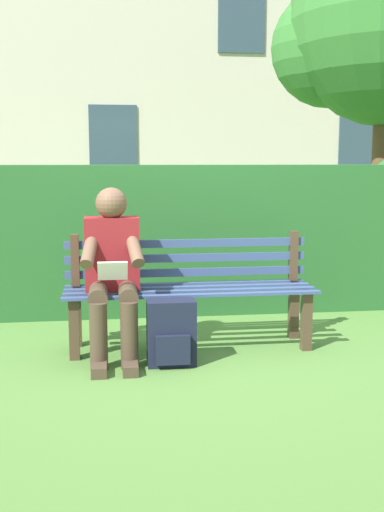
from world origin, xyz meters
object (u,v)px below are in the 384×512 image
(park_bench, at_px, (189,288))
(backpack, at_px, (171,334))
(person_seated, at_px, (113,268))
(tree, at_px, (381,29))

(park_bench, height_order, backpack, park_bench)
(park_bench, height_order, person_seated, person_seated)
(tree, bearing_deg, person_seated, 45.19)
(park_bench, bearing_deg, tree, -131.14)
(park_bench, distance_m, person_seated, 0.61)
(person_seated, bearing_deg, backpack, 145.28)
(park_bench, xyz_separation_m, tree, (-2.81, -3.22, 2.55))
(person_seated, relative_size, backpack, 2.66)
(person_seated, xyz_separation_m, backpack, (-0.38, 0.26, -0.41))
(park_bench, bearing_deg, backpack, 68.16)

